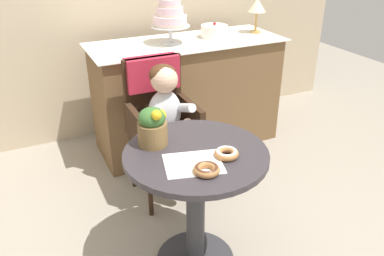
# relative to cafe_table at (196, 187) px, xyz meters

# --- Properties ---
(cafe_table) EXTENTS (0.72, 0.72, 0.72)m
(cafe_table) POSITION_rel_cafe_table_xyz_m (0.00, 0.00, 0.00)
(cafe_table) COLOR #332D33
(cafe_table) RESTS_ON ground
(wicker_chair) EXTENTS (0.42, 0.45, 0.95)m
(wicker_chair) POSITION_rel_cafe_table_xyz_m (0.09, 0.77, 0.13)
(wicker_chair) COLOR #332114
(wicker_chair) RESTS_ON ground
(seated_child) EXTENTS (0.27, 0.32, 0.73)m
(seated_child) POSITION_rel_cafe_table_xyz_m (0.09, 0.61, 0.17)
(seated_child) COLOR silver
(seated_child) RESTS_ON ground
(paper_napkin) EXTENTS (0.31, 0.28, 0.00)m
(paper_napkin) POSITION_rel_cafe_table_xyz_m (-0.06, -0.10, 0.21)
(paper_napkin) COLOR white
(paper_napkin) RESTS_ON cafe_table
(donut_front) EXTENTS (0.12, 0.12, 0.04)m
(donut_front) POSITION_rel_cafe_table_xyz_m (-0.04, -0.19, 0.23)
(donut_front) COLOR #AD7542
(donut_front) RESTS_ON cafe_table
(donut_mid) EXTENTS (0.12, 0.12, 0.04)m
(donut_mid) POSITION_rel_cafe_table_xyz_m (0.11, -0.11, 0.23)
(donut_mid) COLOR #AD7542
(donut_mid) RESTS_ON cafe_table
(flower_vase) EXTENTS (0.15, 0.16, 0.21)m
(flower_vase) POSITION_rel_cafe_table_xyz_m (-0.16, 0.16, 0.32)
(flower_vase) COLOR brown
(flower_vase) RESTS_ON cafe_table
(display_counter) EXTENTS (1.56, 0.62, 0.90)m
(display_counter) POSITION_rel_cafe_table_xyz_m (0.55, 1.30, -0.05)
(display_counter) COLOR brown
(display_counter) RESTS_ON ground
(tiered_cake_stand) EXTENTS (0.30, 0.30, 0.33)m
(tiered_cake_stand) POSITION_rel_cafe_table_xyz_m (0.41, 1.30, 0.59)
(tiered_cake_stand) COLOR silver
(tiered_cake_stand) RESTS_ON display_counter
(round_layer_cake) EXTENTS (0.22, 0.22, 0.12)m
(round_layer_cake) POSITION_rel_cafe_table_xyz_m (0.81, 1.32, 0.44)
(round_layer_cake) COLOR white
(round_layer_cake) RESTS_ON display_counter
(table_lamp) EXTENTS (0.15, 0.15, 0.28)m
(table_lamp) POSITION_rel_cafe_table_xyz_m (1.20, 1.32, 0.61)
(table_lamp) COLOR #B28C47
(table_lamp) RESTS_ON display_counter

